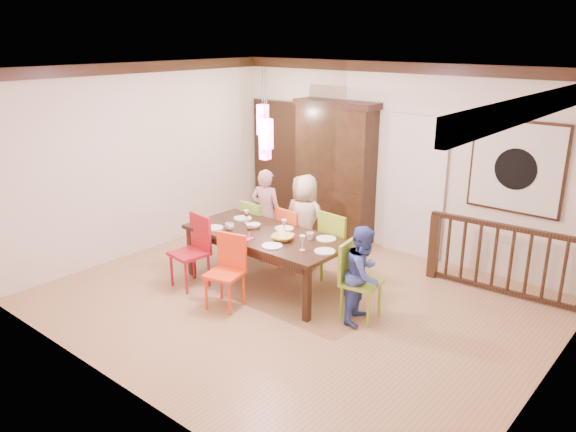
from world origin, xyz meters
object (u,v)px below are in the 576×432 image
Objects in this scene: person_far_mid at (304,222)px; person_end_right at (364,274)px; dining_table at (266,239)px; person_far_left at (266,213)px; balustrade at (511,260)px; chair_far_left at (259,225)px; china_hutch at (335,171)px; chair_end_right at (362,276)px.

person_end_right is (1.55, -0.84, -0.10)m from person_far_mid.
person_far_left is at bearing 133.00° from dining_table.
dining_table is 3.20m from balustrade.
china_hutch is (0.36, 1.45, 0.63)m from chair_far_left.
person_far_left is at bearing -168.06° from balustrade.
chair_end_right is 0.80× the size of person_end_right.
dining_table is 1.93× the size of person_end_right.
person_end_right is at bearing 162.36° from chair_far_left.
china_hutch is at bearing 101.72° from dining_table.
person_far_left is at bearing 59.35° from person_end_right.
person_far_left is 1.15× the size of person_end_right.
chair_end_right is 0.07m from person_end_right.
person_far_mid is 1.77m from person_end_right.
dining_table is at bearing -79.03° from china_hutch.
china_hutch reaches higher than person_far_mid.
dining_table is at bearing 82.15° from chair_end_right.
chair_end_right is at bearing 45.69° from person_end_right.
dining_table is 1.64× the size of person_far_mid.
chair_far_left is 2.42m from person_end_right.
china_hutch is at bearing -79.13° from person_far_mid.
balustrade is 1.62× the size of person_far_left.
person_end_right is at bearing -132.33° from chair_end_right.
china_hutch is 1.44m from person_far_left.
person_far_mid is at bearing -170.20° from chair_far_left.
person_far_mid is at bearing 166.76° from person_far_left.
china_hutch reaches higher than person_end_right.
chair_end_right is at bearing 162.71° from chair_far_left.
china_hutch is 2.95m from person_end_right.
chair_end_right reaches higher than chair_far_left.
china_hutch is at bearing -104.83° from chair_far_left.
chair_far_left reaches higher than dining_table.
china_hutch is 3.15m from balustrade.
chair_end_right is 2.39m from person_far_left.
china_hutch reaches higher than chair_far_left.
person_far_left is 2.43m from person_end_right.
chair_far_left is at bearing 62.47° from person_end_right.
person_end_right is (-1.11, -1.80, 0.09)m from balustrade.
balustrade reaches higher than dining_table.
person_end_right reaches higher than chair_far_left.
balustrade is at bearing -178.34° from person_far_left.
chair_end_right is at bearing -127.02° from balustrade.
dining_table is 1.00× the size of china_hutch.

